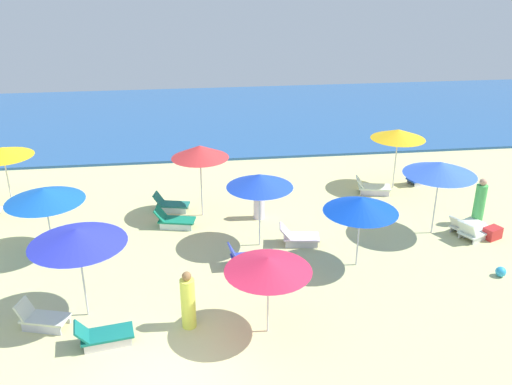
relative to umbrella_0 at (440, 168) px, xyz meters
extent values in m
cube|color=#275897|center=(-8.97, 15.88, -2.34)|extent=(60.00, 15.29, 0.12)
cylinder|color=silver|center=(0.00, 0.00, -1.31)|extent=(0.05, 0.05, 2.19)
cone|color=blue|center=(0.00, 0.00, 0.00)|extent=(2.43, 2.43, 0.44)
cube|color=silver|center=(1.43, -0.26, -2.31)|extent=(1.01, 0.57, 0.20)
cube|color=silver|center=(1.17, 0.22, -2.31)|extent=(1.01, 0.57, 0.20)
cube|color=silver|center=(1.30, -0.02, -2.18)|extent=(1.41, 1.16, 0.06)
cube|color=silver|center=(0.79, -0.29, -1.95)|extent=(0.58, 0.69, 0.48)
cube|color=silver|center=(1.53, -0.77, -2.31)|extent=(1.08, 0.55, 0.20)
cube|color=silver|center=(1.28, -0.25, -2.31)|extent=(1.08, 0.55, 0.20)
cube|color=white|center=(1.41, -0.51, -2.18)|extent=(1.48, 1.18, 0.06)
cube|color=white|center=(0.86, -0.78, -1.93)|extent=(0.55, 0.70, 0.51)
cylinder|color=silver|center=(-15.13, 4.24, -1.39)|extent=(0.05, 0.05, 2.02)
cone|color=yellow|center=(-15.13, 4.24, -0.21)|extent=(2.21, 2.21, 0.35)
cylinder|color=silver|center=(-6.07, -0.11, -1.36)|extent=(0.05, 0.05, 2.10)
cone|color=blue|center=(-6.07, -0.11, -0.09)|extent=(2.15, 2.15, 0.44)
cube|color=silver|center=(-6.40, -1.63, -2.29)|extent=(1.23, 0.16, 0.24)
cube|color=silver|center=(-6.45, -1.07, -2.29)|extent=(1.23, 0.16, 0.24)
cube|color=#3242AA|center=(-6.42, -1.35, -2.14)|extent=(1.43, 0.79, 0.06)
cube|color=#3242AA|center=(-7.06, -1.41, -1.91)|extent=(0.33, 0.65, 0.48)
cube|color=silver|center=(-4.72, -0.50, -2.29)|extent=(1.06, 0.21, 0.24)
cube|color=silver|center=(-4.63, 0.05, -2.29)|extent=(1.06, 0.21, 0.24)
cube|color=white|center=(-4.68, -0.22, -2.14)|extent=(1.27, 0.84, 0.06)
cube|color=white|center=(-5.21, -0.14, -1.93)|extent=(0.48, 0.68, 0.44)
cylinder|color=silver|center=(-3.24, -1.77, -1.48)|extent=(0.05, 0.05, 1.84)
cone|color=#0B3FC7|center=(-3.24, -1.77, -0.34)|extent=(2.26, 2.26, 0.46)
cylinder|color=silver|center=(-12.79, 0.24, -1.49)|extent=(0.05, 0.05, 1.83)
cone|color=blue|center=(-12.79, 0.24, -0.36)|extent=(2.45, 2.45, 0.42)
cylinder|color=silver|center=(-6.48, -4.69, -1.50)|extent=(0.05, 0.05, 1.80)
cone|color=#CE2546|center=(-6.48, -4.69, -0.42)|extent=(2.18, 2.18, 0.37)
cylinder|color=silver|center=(0.11, 4.10, -1.34)|extent=(0.05, 0.05, 2.13)
cone|color=gold|center=(0.11, 4.10, -0.08)|extent=(2.18, 2.18, 0.39)
cube|color=silver|center=(1.62, 4.19, -2.31)|extent=(1.20, 0.38, 0.18)
cube|color=silver|center=(1.48, 4.66, -2.31)|extent=(1.20, 0.38, 0.18)
cube|color=blue|center=(1.55, 4.43, -2.19)|extent=(1.48, 0.93, 0.06)
cube|color=blue|center=(0.94, 4.25, -1.99)|extent=(0.52, 0.63, 0.44)
cube|color=silver|center=(-0.93, 3.33, -2.28)|extent=(1.13, 0.29, 0.25)
cube|color=silver|center=(-0.80, 3.89, -2.28)|extent=(1.13, 0.29, 0.25)
cube|color=silver|center=(-0.86, 3.61, -2.13)|extent=(1.39, 0.94, 0.06)
cube|color=silver|center=(-1.44, 3.74, -1.94)|extent=(0.47, 0.70, 0.40)
cylinder|color=silver|center=(-11.16, -3.38, -1.32)|extent=(0.05, 0.05, 2.17)
cone|color=#2932C0|center=(-11.16, -3.38, -0.03)|extent=(2.48, 2.48, 0.41)
cube|color=silver|center=(-10.44, -4.93, -2.28)|extent=(1.14, 0.23, 0.24)
cube|color=silver|center=(-10.54, -4.38, -2.28)|extent=(1.14, 0.23, 0.24)
cube|color=#136D61|center=(-10.49, -4.65, -2.13)|extent=(1.36, 0.85, 0.06)
cube|color=#136D61|center=(-11.07, -4.75, -1.95)|extent=(0.44, 0.66, 0.41)
cube|color=silver|center=(-12.22, -4.05, -2.28)|extent=(1.03, 0.33, 0.25)
cube|color=silver|center=(-12.08, -3.56, -2.28)|extent=(1.03, 0.33, 0.25)
cube|color=silver|center=(-12.15, -3.80, -2.12)|extent=(1.30, 0.90, 0.06)
cube|color=silver|center=(-12.67, -3.65, -1.90)|extent=(0.41, 0.62, 0.46)
cylinder|color=silver|center=(-7.87, 2.45, -1.27)|extent=(0.05, 0.05, 2.27)
cone|color=red|center=(-7.87, 2.45, 0.09)|extent=(2.06, 2.06, 0.46)
cube|color=silver|center=(-9.00, 2.72, -2.28)|extent=(1.05, 0.28, 0.24)
cube|color=silver|center=(-8.89, 3.19, -2.28)|extent=(1.05, 0.28, 0.24)
cube|color=#1E7466|center=(-8.95, 2.96, -2.13)|extent=(1.29, 0.82, 0.06)
cube|color=#1E7466|center=(-9.48, 3.08, -1.92)|extent=(0.44, 0.59, 0.45)
cube|color=silver|center=(-8.86, 1.32, -2.28)|extent=(1.11, 0.29, 0.25)
cube|color=silver|center=(-8.74, 1.83, -2.28)|extent=(1.11, 0.29, 0.25)
cube|color=#137D5B|center=(-8.80, 1.57, -2.13)|extent=(1.37, 0.88, 0.06)
cube|color=#137D5B|center=(-9.36, 1.70, -1.92)|extent=(0.50, 0.65, 0.45)
cylinder|color=#48B355|center=(1.90, 0.47, -1.65)|extent=(0.55, 0.55, 1.50)
sphere|color=tan|center=(1.90, 0.47, -0.79)|extent=(0.26, 0.26, 0.26)
cylinder|color=#EBF352|center=(-8.47, -4.22, -1.70)|extent=(0.52, 0.52, 1.40)
sphere|color=olive|center=(-8.47, -4.22, -0.89)|extent=(0.24, 0.24, 0.24)
cylinder|color=silver|center=(-5.82, 1.93, -1.76)|extent=(0.55, 0.55, 1.28)
sphere|color=beige|center=(-5.82, 1.93, -1.01)|extent=(0.25, 0.25, 0.25)
cube|color=red|center=(1.87, -0.66, -2.20)|extent=(0.70, 0.60, 0.41)
sphere|color=#2CA2DA|center=(0.87, -2.98, -2.25)|extent=(0.31, 0.31, 0.31)
camera|label=1|loc=(-8.25, -16.14, 6.46)|focal=38.58mm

